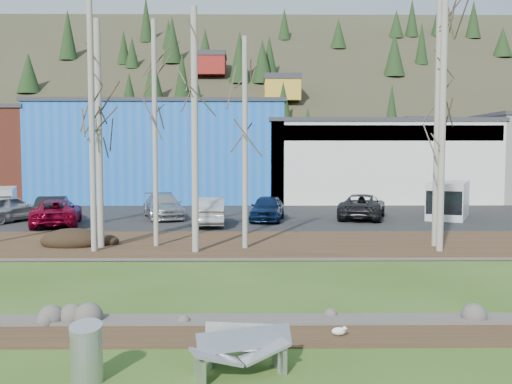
{
  "coord_description": "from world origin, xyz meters",
  "views": [
    {
      "loc": [
        1.37,
        -10.53,
        4.13
      ],
      "look_at": [
        1.63,
        12.82,
        2.5
      ],
      "focal_mm": 40.0,
      "sensor_mm": 36.0,
      "label": 1
    }
  ],
  "objects_px": {
    "bench_intact": "(246,345)",
    "bench_damaged": "(242,353)",
    "seagull": "(339,331)",
    "car_3": "(163,206)",
    "litter_bin": "(87,356)",
    "car_4": "(267,208)",
    "van_white": "(448,200)",
    "car_1": "(53,208)",
    "car_5": "(209,211)",
    "car_0": "(8,208)",
    "car_6": "(362,206)",
    "car_2": "(57,212)"
  },
  "relations": [
    {
      "from": "bench_intact",
      "to": "bench_damaged",
      "type": "distance_m",
      "value": 0.47
    },
    {
      "from": "seagull",
      "to": "bench_intact",
      "type": "bearing_deg",
      "value": -119.36
    },
    {
      "from": "car_3",
      "to": "litter_bin",
      "type": "bearing_deg",
      "value": -100.98
    },
    {
      "from": "car_3",
      "to": "car_4",
      "type": "bearing_deg",
      "value": -28.46
    },
    {
      "from": "car_4",
      "to": "van_white",
      "type": "height_order",
      "value": "van_white"
    },
    {
      "from": "seagull",
      "to": "car_1",
      "type": "xyz_separation_m",
      "value": [
        -13.46,
        20.76,
        0.72
      ]
    },
    {
      "from": "car_4",
      "to": "car_5",
      "type": "bearing_deg",
      "value": -139.82
    },
    {
      "from": "car_0",
      "to": "car_4",
      "type": "relative_size",
      "value": 1.05
    },
    {
      "from": "litter_bin",
      "to": "bench_intact",
      "type": "bearing_deg",
      "value": 15.21
    },
    {
      "from": "bench_damaged",
      "to": "car_4",
      "type": "distance_m",
      "value": 22.75
    },
    {
      "from": "car_1",
      "to": "car_5",
      "type": "relative_size",
      "value": 0.94
    },
    {
      "from": "car_1",
      "to": "van_white",
      "type": "distance_m",
      "value": 23.57
    },
    {
      "from": "car_1",
      "to": "car_6",
      "type": "bearing_deg",
      "value": 172.21
    },
    {
      "from": "car_1",
      "to": "car_5",
      "type": "bearing_deg",
      "value": 156.36
    },
    {
      "from": "seagull",
      "to": "car_3",
      "type": "bearing_deg",
      "value": 130.37
    },
    {
      "from": "car_3",
      "to": "car_1",
      "type": "bearing_deg",
      "value": 174.42
    },
    {
      "from": "bench_intact",
      "to": "bench_damaged",
      "type": "relative_size",
      "value": 0.84
    },
    {
      "from": "bench_damaged",
      "to": "car_3",
      "type": "bearing_deg",
      "value": 81.55
    },
    {
      "from": "car_2",
      "to": "car_3",
      "type": "xyz_separation_m",
      "value": [
        5.29,
        3.36,
        0.02
      ]
    },
    {
      "from": "car_5",
      "to": "van_white",
      "type": "distance_m",
      "value": 14.67
    },
    {
      "from": "bench_intact",
      "to": "seagull",
      "type": "distance_m",
      "value": 2.65
    },
    {
      "from": "car_2",
      "to": "van_white",
      "type": "relative_size",
      "value": 0.94
    },
    {
      "from": "bench_damaged",
      "to": "litter_bin",
      "type": "bearing_deg",
      "value": 166.13
    },
    {
      "from": "car_0",
      "to": "car_2",
      "type": "bearing_deg",
      "value": -179.86
    },
    {
      "from": "car_3",
      "to": "car_6",
      "type": "bearing_deg",
      "value": -18.04
    },
    {
      "from": "litter_bin",
      "to": "car_4",
      "type": "height_order",
      "value": "car_4"
    },
    {
      "from": "bench_damaged",
      "to": "car_4",
      "type": "xyz_separation_m",
      "value": [
        1.18,
        22.72,
        0.46
      ]
    },
    {
      "from": "car_2",
      "to": "car_3",
      "type": "distance_m",
      "value": 6.26
    },
    {
      "from": "car_2",
      "to": "car_3",
      "type": "bearing_deg",
      "value": -160.5
    },
    {
      "from": "litter_bin",
      "to": "car_3",
      "type": "bearing_deg",
      "value": 95.42
    },
    {
      "from": "car_4",
      "to": "car_6",
      "type": "xyz_separation_m",
      "value": [
        5.75,
        0.99,
        0.01
      ]
    },
    {
      "from": "bench_damaged",
      "to": "bench_intact",
      "type": "bearing_deg",
      "value": 59.78
    },
    {
      "from": "seagull",
      "to": "van_white",
      "type": "xyz_separation_m",
      "value": [
        10.07,
        21.96,
        1.09
      ]
    },
    {
      "from": "litter_bin",
      "to": "car_5",
      "type": "relative_size",
      "value": 0.21
    },
    {
      "from": "seagull",
      "to": "car_0",
      "type": "height_order",
      "value": "car_0"
    },
    {
      "from": "litter_bin",
      "to": "car_5",
      "type": "bearing_deg",
      "value": 88.03
    },
    {
      "from": "bench_intact",
      "to": "car_5",
      "type": "bearing_deg",
      "value": 103.92
    },
    {
      "from": "car_0",
      "to": "van_white",
      "type": "distance_m",
      "value": 26.01
    },
    {
      "from": "car_0",
      "to": "car_6",
      "type": "relative_size",
      "value": 0.85
    },
    {
      "from": "bench_damaged",
      "to": "car_1",
      "type": "relative_size",
      "value": 0.44
    },
    {
      "from": "car_1",
      "to": "car_3",
      "type": "bearing_deg",
      "value": -179.62
    },
    {
      "from": "car_5",
      "to": "litter_bin",
      "type": "bearing_deg",
      "value": 85.71
    },
    {
      "from": "bench_intact",
      "to": "car_0",
      "type": "height_order",
      "value": "car_0"
    },
    {
      "from": "van_white",
      "to": "litter_bin",
      "type": "bearing_deg",
      "value": -96.78
    },
    {
      "from": "car_1",
      "to": "car_3",
      "type": "height_order",
      "value": "car_3"
    },
    {
      "from": "car_0",
      "to": "car_5",
      "type": "distance_m",
      "value": 11.79
    },
    {
      "from": "seagull",
      "to": "van_white",
      "type": "bearing_deg",
      "value": 87.48
    },
    {
      "from": "car_0",
      "to": "car_2",
      "type": "height_order",
      "value": "car_0"
    },
    {
      "from": "bench_intact",
      "to": "car_6",
      "type": "xyz_separation_m",
      "value": [
        6.84,
        23.25,
        0.49
      ]
    },
    {
      "from": "bench_intact",
      "to": "car_4",
      "type": "distance_m",
      "value": 22.29
    }
  ]
}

